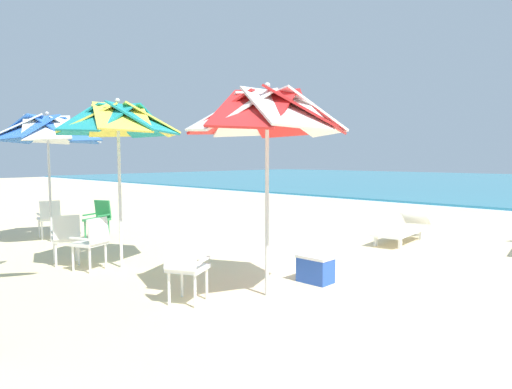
% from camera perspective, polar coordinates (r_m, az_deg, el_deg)
% --- Properties ---
extents(ground_plane, '(80.00, 80.00, 0.00)m').
position_cam_1_polar(ground_plane, '(8.12, 13.65, -8.36)').
color(ground_plane, beige).
extents(surf_foam, '(80.00, 0.70, 0.01)m').
position_cam_1_polar(surf_foam, '(17.16, 30.02, -1.98)').
color(surf_foam, white).
rests_on(surf_foam, ground).
extents(beach_umbrella_0, '(2.12, 2.12, 2.78)m').
position_cam_1_polar(beach_umbrella_0, '(5.78, 1.45, 10.23)').
color(beach_umbrella_0, silver).
rests_on(beach_umbrella_0, ground).
extents(plastic_chair_0, '(0.59, 0.61, 0.87)m').
position_cam_1_polar(plastic_chair_0, '(5.63, -9.06, -8.92)').
color(plastic_chair_0, white).
rests_on(plastic_chair_0, ground).
extents(beach_umbrella_1, '(2.04, 2.04, 2.78)m').
position_cam_1_polar(beach_umbrella_1, '(7.61, -17.32, 8.93)').
color(beach_umbrella_1, silver).
rests_on(beach_umbrella_1, ground).
extents(plastic_chair_1, '(0.58, 0.56, 0.87)m').
position_cam_1_polar(plastic_chair_1, '(8.21, -23.23, -4.94)').
color(plastic_chair_1, white).
rests_on(plastic_chair_1, ground).
extents(plastic_chair_2, '(0.59, 0.56, 0.87)m').
position_cam_1_polar(plastic_chair_2, '(7.64, -20.31, -5.54)').
color(plastic_chair_2, white).
rests_on(plastic_chair_2, ground).
extents(beach_umbrella_2, '(2.32, 2.32, 2.80)m').
position_cam_1_polar(beach_umbrella_2, '(10.52, -25.23, 7.46)').
color(beach_umbrella_2, silver).
rests_on(beach_umbrella_2, ground).
extents(plastic_chair_3, '(0.57, 0.59, 0.87)m').
position_cam_1_polar(plastic_chair_3, '(10.58, -19.56, -2.73)').
color(plastic_chair_3, '#2D8C4C').
rests_on(plastic_chair_3, ground).
extents(plastic_chair_4, '(0.54, 0.52, 0.87)m').
position_cam_1_polar(plastic_chair_4, '(11.06, -25.06, -2.59)').
color(plastic_chair_4, white).
rests_on(plastic_chair_4, ground).
extents(sun_lounger_1, '(0.82, 2.19, 0.62)m').
position_cam_1_polar(sun_lounger_1, '(10.21, 18.34, -4.18)').
color(sun_lounger_1, white).
rests_on(sun_lounger_1, ground).
extents(cooler_box, '(0.50, 0.34, 0.40)m').
position_cam_1_polar(cooler_box, '(6.63, 7.65, -9.44)').
color(cooler_box, blue).
rests_on(cooler_box, ground).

